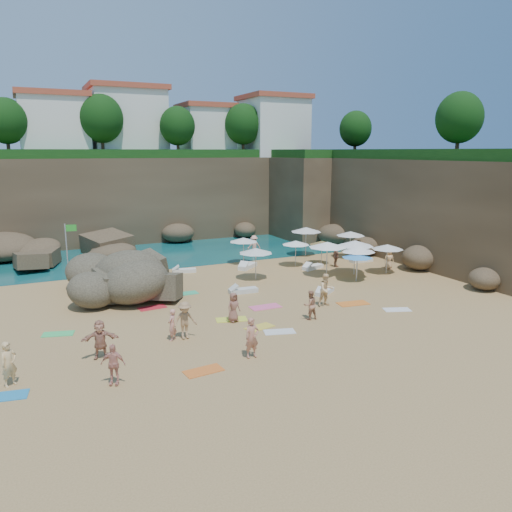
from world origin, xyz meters
name	(u,v)px	position (x,y,z in m)	size (l,w,h in m)	color
ground	(247,302)	(0.00, 0.00, 0.00)	(120.00, 120.00, 0.00)	tan
seawater	(137,230)	(0.00, 30.00, 0.00)	(120.00, 120.00, 0.00)	#0C4751
cliff_back	(165,197)	(2.00, 25.00, 4.00)	(44.00, 8.00, 8.00)	brown
cliff_right	(408,206)	(19.00, 8.00, 4.00)	(8.00, 30.00, 8.00)	brown
cliff_corner	(315,195)	(17.00, 20.00, 4.00)	(10.00, 12.00, 8.00)	brown
rock_promontory	(33,265)	(-11.00, 16.00, 0.00)	(12.00, 7.00, 2.00)	brown
clifftop_buildings	(169,125)	(2.96, 25.79, 11.24)	(28.48, 9.48, 7.00)	white
clifftop_trees	(207,122)	(4.78, 19.52, 11.26)	(35.60, 23.82, 4.40)	#11380F
rock_outcrop	(119,296)	(-6.54, 4.56, 0.00)	(6.83, 5.12, 2.73)	#6A6248
flag_pole	(68,244)	(-8.80, 9.88, 2.48)	(0.76, 0.12, 3.89)	silver
parasol_0	(244,240)	(3.91, 9.30, 1.91)	(2.20, 2.20, 2.08)	silver
parasol_1	(306,230)	(9.90, 9.91, 2.22)	(2.56, 2.56, 2.42)	silver
parasol_2	(296,243)	(7.19, 6.89, 1.82)	(2.09, 2.09, 1.98)	silver
parasol_4	(351,234)	(12.76, 7.61, 2.03)	(2.34, 2.34, 2.21)	silver
parasol_5	(256,251)	(2.70, 4.52, 2.01)	(2.32, 2.32, 2.20)	silver
parasol_6	(322,243)	(9.33, 6.58, 1.70)	(1.96, 1.96, 1.85)	silver
parasol_7	(387,247)	(11.94, 2.04, 1.95)	(2.25, 2.25, 2.13)	silver
parasol_8	(358,249)	(9.19, 1.82, 2.06)	(2.37, 2.37, 2.24)	silver
parasol_9	(327,245)	(7.59, 3.20, 2.26)	(2.60, 2.60, 2.46)	silver
parasol_10	(357,255)	(8.66, 1.19, 1.79)	(2.06, 2.06, 1.95)	silver
parasol_11	(355,243)	(9.66, 2.79, 2.27)	(2.61, 2.61, 2.47)	silver
lounger_0	(184,271)	(-1.15, 8.57, 0.13)	(1.70, 0.57, 0.26)	white
lounger_1	(313,267)	(7.89, 5.48, 0.14)	(1.82, 0.61, 0.28)	white
lounger_2	(248,266)	(3.58, 7.82, 0.15)	(1.97, 0.66, 0.31)	white
lounger_3	(243,291)	(0.58, 1.86, 0.14)	(1.81, 0.60, 0.28)	silver
lounger_4	(361,260)	(12.66, 5.93, 0.15)	(1.91, 0.64, 0.30)	white
lounger_5	(325,292)	(5.06, -0.48, 0.13)	(1.68, 0.56, 0.26)	silver
towel_0	(4,396)	(-12.63, -6.73, 0.01)	(1.60, 0.80, 0.03)	teal
towel_2	(204,371)	(-5.43, -7.77, 0.01)	(1.56, 0.78, 0.03)	orange
towel_3	(58,334)	(-10.40, -0.86, 0.01)	(1.45, 0.73, 0.03)	#38C663
towel_4	(260,327)	(-1.20, -4.18, 0.01)	(1.48, 0.74, 0.03)	gold
towel_5	(279,332)	(-0.60, -5.17, 0.01)	(1.52, 0.76, 0.03)	silver
towel_7	(152,308)	(-5.29, 1.27, 0.01)	(1.53, 0.77, 0.03)	red
towel_9	(265,307)	(0.53, -1.35, 0.02)	(1.75, 0.88, 0.03)	#F55F91
towel_10	(353,303)	(5.41, -2.92, 0.02)	(1.79, 0.89, 0.03)	orange
towel_11	(185,294)	(-2.76, 3.21, 0.01)	(1.57, 0.78, 0.03)	#35BA7C
towel_12	(232,319)	(-2.02, -2.49, 0.01)	(1.62, 0.81, 0.03)	yellow
towel_13	(397,310)	(6.93, -4.91, 0.01)	(1.47, 0.74, 0.03)	white
person_stand_0	(9,364)	(-12.41, -5.86, 0.87)	(0.64, 0.42, 1.74)	#E2B776
person_stand_1	(310,305)	(1.73, -4.18, 0.78)	(0.76, 0.59, 1.56)	#B47A5A
person_stand_2	(254,246)	(5.88, 11.59, 0.88)	(1.14, 0.47, 1.76)	#FBA88E
person_stand_3	(336,257)	(9.83, 5.32, 0.81)	(0.95, 0.39, 1.62)	#98664C
person_stand_4	(389,259)	(13.04, 3.09, 0.75)	(0.73, 0.40, 1.49)	#E1AF76
person_stand_5	(163,276)	(-3.60, 5.14, 0.77)	(1.44, 0.41, 1.55)	#B06A58
person_stand_6	(172,325)	(-5.61, -3.97, 0.75)	(0.55, 0.36, 1.51)	tan
person_lie_0	(185,334)	(-5.03, -4.08, 0.24)	(1.15, 1.77, 0.47)	#A67D53
person_lie_1	(114,380)	(-8.88, -7.44, 0.19)	(0.93, 1.58, 0.39)	tan
person_lie_2	(234,318)	(-2.05, -2.85, 0.20)	(0.74, 1.52, 0.41)	#8B5645
person_lie_3	(101,353)	(-8.95, -4.70, 0.22)	(1.53, 1.65, 0.44)	tan
person_lie_4	(252,353)	(-3.11, -7.39, 0.21)	(0.64, 1.74, 0.42)	tan
person_lie_5	(326,300)	(3.74, -2.62, 0.35)	(0.90, 1.86, 0.70)	#F8CC8D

